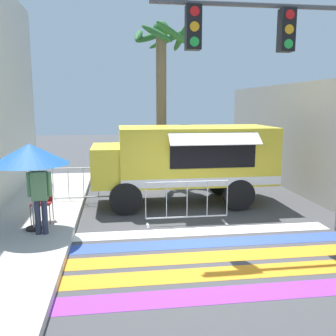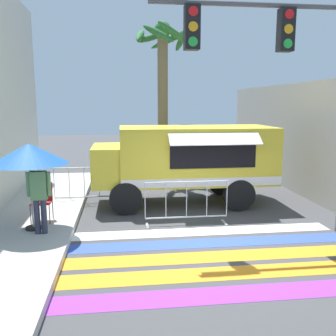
{
  "view_description": "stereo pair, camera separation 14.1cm",
  "coord_description": "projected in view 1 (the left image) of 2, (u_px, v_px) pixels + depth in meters",
  "views": [
    {
      "loc": [
        -2.01,
        -7.94,
        3.06
      ],
      "look_at": [
        -0.59,
        2.17,
        1.31
      ],
      "focal_mm": 40.0,
      "sensor_mm": 36.0,
      "label": 1
    },
    {
      "loc": [
        -1.87,
        -7.96,
        3.06
      ],
      "look_at": [
        -0.59,
        2.17,
        1.31
      ],
      "focal_mm": 40.0,
      "sensor_mm": 36.0,
      "label": 2
    }
  ],
  "objects": [
    {
      "name": "folding_chair",
      "position": [
        42.0,
        199.0,
        9.28
      ],
      "size": [
        0.47,
        0.47,
        0.94
      ],
      "rotation": [
        0.0,
        0.0,
        -0.21
      ],
      "color": "#4C4C51",
      "rests_on": "sidewalk_left"
    },
    {
      "name": "traffic_signal_pole",
      "position": [
        286.0,
        60.0,
        8.26
      ],
      "size": [
        4.78,
        0.29,
        5.69
      ],
      "color": "#515456",
      "rests_on": "ground_plane"
    },
    {
      "name": "vendor_person",
      "position": [
        40.0,
        193.0,
        8.25
      ],
      "size": [
        0.53,
        0.22,
        1.68
      ],
      "rotation": [
        0.0,
        0.0,
        0.14
      ],
      "color": "#2D3347",
      "rests_on": "sidewalk_left"
    },
    {
      "name": "barricade_side",
      "position": [
        84.0,
        186.0,
        11.54
      ],
      "size": [
        1.83,
        0.44,
        1.14
      ],
      "color": "#B7BABF",
      "rests_on": "ground_plane"
    },
    {
      "name": "concrete_wall_right",
      "position": [
        316.0,
        142.0,
        11.72
      ],
      "size": [
        0.2,
        16.0,
        3.77
      ],
      "color": "#A39E93",
      "rests_on": "ground_plane"
    },
    {
      "name": "crosswalk_painted",
      "position": [
        218.0,
        256.0,
        7.6
      ],
      "size": [
        6.4,
        3.6,
        0.01
      ],
      "color": "purple",
      "rests_on": "ground_plane"
    },
    {
      "name": "ground_plane",
      "position": [
        207.0,
        240.0,
        8.54
      ],
      "size": [
        60.0,
        60.0,
        0.0
      ],
      "primitive_type": "plane",
      "color": "#424244"
    },
    {
      "name": "palm_tree",
      "position": [
        161.0,
        76.0,
        13.91
      ],
      "size": [
        2.29,
        2.35,
        6.03
      ],
      "color": "#7A664C",
      "rests_on": "ground_plane"
    },
    {
      "name": "barricade_front",
      "position": [
        187.0,
        203.0,
        9.51
      ],
      "size": [
        2.13,
        0.44,
        1.14
      ],
      "color": "#B7BABF",
      "rests_on": "ground_plane"
    },
    {
      "name": "patio_umbrella",
      "position": [
        29.0,
        154.0,
        8.4
      ],
      "size": [
        1.76,
        1.76,
        2.02
      ],
      "color": "black",
      "rests_on": "sidewalk_left"
    },
    {
      "name": "food_truck",
      "position": [
        182.0,
        157.0,
        11.42
      ],
      "size": [
        5.43,
        2.61,
        2.38
      ],
      "color": "yellow",
      "rests_on": "ground_plane"
    }
  ]
}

